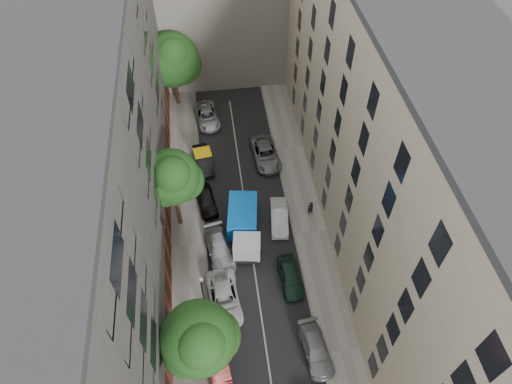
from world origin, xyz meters
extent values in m
plane|color=#4C4C49|center=(0.00, 0.00, 0.00)|extent=(120.00, 120.00, 0.00)
cube|color=black|center=(0.00, 0.00, 0.01)|extent=(8.00, 44.00, 0.02)
cube|color=gray|center=(-5.50, 0.00, 0.07)|extent=(3.00, 44.00, 0.15)
cube|color=gray|center=(5.50, 0.00, 0.07)|extent=(3.00, 44.00, 0.15)
cube|color=#4B4846|center=(-11.00, 0.00, 10.00)|extent=(8.00, 44.00, 20.00)
cube|color=beige|center=(11.00, 0.00, 10.00)|extent=(8.00, 44.00, 20.00)
cube|color=black|center=(-0.47, 0.34, 0.62)|extent=(3.25, 6.41, 0.34)
cube|color=silver|center=(-0.47, -1.81, 1.64)|extent=(2.51, 2.13, 1.93)
cube|color=#0C73EC|center=(-0.47, 1.36, 1.81)|extent=(3.07, 4.40, 2.04)
cylinder|color=black|center=(-1.55, -1.81, 0.48)|extent=(0.32, 0.95, 0.95)
cylinder|color=black|center=(0.61, -1.81, 0.48)|extent=(0.32, 0.95, 0.95)
cylinder|color=black|center=(-1.55, 2.15, 0.48)|extent=(0.32, 0.95, 0.95)
cylinder|color=black|center=(0.61, 2.15, 0.48)|extent=(0.32, 0.95, 0.95)
imported|color=#4B100F|center=(-3.60, -11.40, 0.69)|extent=(1.99, 4.32, 1.37)
imported|color=silver|center=(-2.80, -5.88, 0.74)|extent=(2.88, 5.53, 1.49)
imported|color=#B3B4B8|center=(-2.80, -1.13, 0.72)|extent=(2.76, 5.22, 1.44)
imported|color=black|center=(-3.60, 4.47, 0.70)|extent=(2.23, 4.29, 1.39)
imported|color=black|center=(-3.59, 9.74, 0.72)|extent=(2.11, 4.55, 1.45)
imported|color=silver|center=(-2.80, 16.60, 0.71)|extent=(3.00, 5.37, 1.42)
imported|color=gray|center=(3.60, -10.80, 0.65)|extent=(2.31, 4.67, 1.31)
imported|color=#152F22|center=(2.80, -4.60, 0.72)|extent=(1.87, 4.27, 1.43)
imported|color=silver|center=(2.89, 1.60, 0.72)|extent=(1.99, 4.50, 1.44)
imported|color=slate|center=(2.80, 9.80, 0.75)|extent=(2.89, 5.58, 1.50)
cylinder|color=#382619|center=(-4.60, -11.00, 1.51)|extent=(0.36, 0.36, 2.72)
cylinder|color=#382619|center=(-4.60, -11.00, 3.84)|extent=(0.24, 0.24, 1.94)
sphere|color=#1E501A|center=(-4.60, -11.00, 5.74)|extent=(4.97, 4.97, 4.97)
sphere|color=#1E501A|center=(-3.70, -10.60, 4.81)|extent=(3.73, 3.73, 3.73)
sphere|color=#1E501A|center=(-5.30, -11.50, 5.19)|extent=(3.48, 3.48, 3.48)
sphere|color=#1E501A|center=(-4.40, -11.80, 6.75)|extent=(3.23, 3.23, 3.23)
cylinder|color=#382619|center=(-6.10, 2.61, 1.66)|extent=(0.36, 0.36, 3.03)
cylinder|color=#382619|center=(-6.10, 2.61, 4.26)|extent=(0.24, 0.24, 2.16)
sphere|color=#1E501A|center=(-6.10, 2.61, 6.38)|extent=(4.71, 4.71, 4.71)
sphere|color=#1E501A|center=(-5.20, 3.01, 5.34)|extent=(3.53, 3.53, 3.53)
sphere|color=#1E501A|center=(-6.80, 2.11, 5.77)|extent=(3.30, 3.30, 3.30)
sphere|color=#1E501A|center=(-5.90, 1.81, 7.50)|extent=(3.06, 3.06, 3.06)
cylinder|color=#382619|center=(-5.92, 20.00, 1.56)|extent=(0.36, 0.36, 2.83)
cylinder|color=#382619|center=(-5.92, 20.00, 3.99)|extent=(0.24, 0.24, 2.02)
sphere|color=#1E501A|center=(-5.92, 20.00, 5.97)|extent=(5.87, 5.87, 5.87)
sphere|color=#1E501A|center=(-5.02, 20.40, 5.00)|extent=(4.41, 4.41, 4.41)
sphere|color=#1E501A|center=(-6.62, 19.50, 5.40)|extent=(4.11, 4.11, 4.11)
sphere|color=#1E501A|center=(-5.72, 19.20, 7.02)|extent=(3.82, 3.82, 3.82)
cylinder|color=#195931|center=(-4.20, -7.27, 3.30)|extent=(0.14, 0.14, 6.30)
sphere|color=silver|center=(-4.20, -7.27, 6.56)|extent=(0.36, 0.36, 0.36)
imported|color=black|center=(5.88, 2.13, 0.94)|extent=(0.64, 0.49, 1.59)
camera|label=1|loc=(-2.47, -23.04, 33.96)|focal=32.00mm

